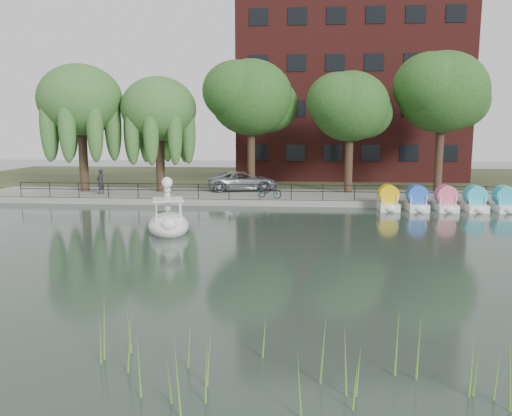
# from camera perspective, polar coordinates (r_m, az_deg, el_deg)

# --- Properties ---
(ground_plane) EXTENTS (120.00, 120.00, 0.00)m
(ground_plane) POSITION_cam_1_polar(r_m,az_deg,el_deg) (19.12, -2.49, -5.70)
(ground_plane) COLOR #34433B
(promenade) EXTENTS (40.00, 6.00, 0.40)m
(promenade) POSITION_cam_1_polar(r_m,az_deg,el_deg) (34.74, 0.79, 1.29)
(promenade) COLOR gray
(promenade) RESTS_ON ground_plane
(kerb) EXTENTS (40.00, 0.25, 0.40)m
(kerb) POSITION_cam_1_polar(r_m,az_deg,el_deg) (31.83, 0.43, 0.58)
(kerb) COLOR gray
(kerb) RESTS_ON ground_plane
(land_strip) EXTENTS (60.00, 22.00, 0.36)m
(land_strip) POSITION_cam_1_polar(r_m,az_deg,el_deg) (48.63, 1.92, 3.46)
(land_strip) COLOR #47512D
(land_strip) RESTS_ON ground_plane
(railing) EXTENTS (32.00, 0.05, 1.00)m
(railing) POSITION_cam_1_polar(r_m,az_deg,el_deg) (31.90, 0.46, 2.31)
(railing) COLOR black
(railing) RESTS_ON promenade
(apartment_building) EXTENTS (20.00, 10.07, 18.00)m
(apartment_building) POSITION_cam_1_polar(r_m,az_deg,el_deg) (48.76, 10.48, 14.13)
(apartment_building) COLOR #4C1E16
(apartment_building) RESTS_ON land_strip
(willow_left) EXTENTS (5.88, 5.88, 9.01)m
(willow_left) POSITION_cam_1_polar(r_m,az_deg,el_deg) (38.13, -19.44, 11.52)
(willow_left) COLOR #473323
(willow_left) RESTS_ON promenade
(willow_mid) EXTENTS (5.32, 5.32, 8.15)m
(willow_mid) POSITION_cam_1_polar(r_m,az_deg,el_deg) (36.72, -11.05, 11.00)
(willow_mid) COLOR #473323
(willow_mid) RESTS_ON promenade
(broadleaf_center) EXTENTS (6.00, 6.00, 9.25)m
(broadleaf_center) POSITION_cam_1_polar(r_m,az_deg,el_deg) (36.57, -0.56, 12.44)
(broadleaf_center) COLOR #473323
(broadleaf_center) RESTS_ON promenade
(broadleaf_right) EXTENTS (5.40, 5.40, 8.32)m
(broadleaf_right) POSITION_cam_1_polar(r_m,az_deg,el_deg) (36.07, 10.73, 11.27)
(broadleaf_right) COLOR #473323
(broadleaf_right) RESTS_ON promenade
(broadleaf_far) EXTENTS (6.30, 6.30, 9.71)m
(broadleaf_far) POSITION_cam_1_polar(r_m,az_deg,el_deg) (38.32, 20.55, 12.23)
(broadleaf_far) COLOR #473323
(broadleaf_far) RESTS_ON promenade
(minivan) EXTENTS (3.79, 6.29, 1.63)m
(minivan) POSITION_cam_1_polar(r_m,az_deg,el_deg) (36.58, -1.50, 3.28)
(minivan) COLOR gray
(minivan) RESTS_ON promenade
(bicycle) EXTENTS (1.21, 1.82, 1.00)m
(bicycle) POSITION_cam_1_polar(r_m,az_deg,el_deg) (32.61, 1.54, 2.02)
(bicycle) COLOR gray
(bicycle) RESTS_ON promenade
(pedestrian) EXTENTS (0.68, 0.83, 1.98)m
(pedestrian) POSITION_cam_1_polar(r_m,az_deg,el_deg) (36.30, -17.35, 3.10)
(pedestrian) COLOR black
(pedestrian) RESTS_ON promenade
(swan_boat) EXTENTS (2.65, 3.41, 2.55)m
(swan_boat) POSITION_cam_1_polar(r_m,az_deg,el_deg) (24.00, -9.96, -1.44)
(swan_boat) COLOR white
(swan_boat) RESTS_ON ground_plane
(pedal_boat_row) EXTENTS (7.95, 1.70, 1.40)m
(pedal_boat_row) POSITION_cam_1_polar(r_m,az_deg,el_deg) (32.05, 20.86, 0.78)
(pedal_boat_row) COLOR white
(pedal_boat_row) RESTS_ON ground_plane
(reed_bank) EXTENTS (24.00, 2.40, 1.20)m
(reed_bank) POSITION_cam_1_polar(r_m,az_deg,el_deg) (9.82, 2.39, -16.60)
(reed_bank) COLOR #669938
(reed_bank) RESTS_ON ground_plane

